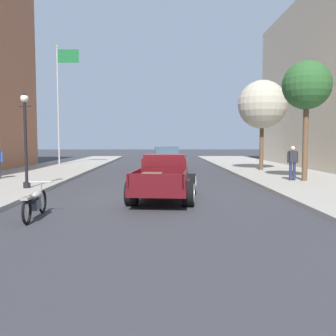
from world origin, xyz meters
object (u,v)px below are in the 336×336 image
Objects in this scene: hotrod_truck_maroon at (165,177)px; street_lamp_near at (25,133)px; flagpole at (61,92)px; motorcycle_parked at (35,202)px; car_background_silver at (166,159)px; street_tree_nearest at (307,86)px; street_tree_second at (262,105)px; pedestrian_sidewalk_right at (293,161)px.

street_lamp_near is (-5.59, 1.89, 1.63)m from hotrod_truck_maroon.
flagpole is at bearing 99.14° from street_lamp_near.
street_lamp_near reaches higher than motorcycle_parked.
street_tree_nearest is (6.52, -8.10, 3.84)m from car_background_silver.
street_tree_second is at bearing 55.55° from motorcycle_parked.
street_tree_second is (14.23, -5.22, -1.42)m from flagpole.
street_tree_second reaches higher than car_background_silver.
flagpole is 15.23m from street_tree_second.
street_lamp_near is at bearing -142.85° from street_tree_second.
flagpole is at bearing 141.17° from street_tree_nearest.
hotrod_truck_maroon is at bearing 44.42° from motorcycle_parked.
pedestrian_sidewalk_right is 7.15m from street_tree_second.
motorcycle_parked is 12.56m from pedestrian_sidewalk_right.
car_background_silver is 9.96m from pedestrian_sidewalk_right.
flagpole is (-14.06, 11.59, 4.68)m from pedestrian_sidewalk_right.
flagpole is at bearing 140.51° from pedestrian_sidewalk_right.
car_background_silver reaches higher than motorcycle_parked.
car_background_silver reaches higher than hotrod_truck_maroon.
pedestrian_sidewalk_right reaches higher than car_background_silver.
hotrod_truck_maroon is 6.12m from street_lamp_near.
street_tree_second is (9.84, 14.35, 3.91)m from motorcycle_parked.
motorcycle_parked is 0.48× the size of car_background_silver.
hotrod_truck_maroon is at bearing -63.99° from flagpole.
car_background_silver is at bearing 127.02° from pedestrian_sidewalk_right.
motorcycle_parked is 0.23× the size of flagpole.
hotrod_truck_maroon is at bearing -90.85° from car_background_silver.
motorcycle_parked is 16.35m from car_background_silver.
pedestrian_sidewalk_right is at bearing -39.49° from flagpole.
car_background_silver is 2.67× the size of pedestrian_sidewalk_right.
car_background_silver is at bearing 89.15° from hotrod_truck_maroon.
street_lamp_near is at bearing -80.86° from flagpole.
hotrod_truck_maroon is at bearing -18.65° from street_lamp_near.
street_tree_nearest is at bearing -16.50° from pedestrian_sidewalk_right.
street_lamp_near reaches higher than hotrod_truck_maroon.
street_tree_nearest is at bearing 33.32° from hotrod_truck_maroon.
flagpole reaches higher than street_tree_second.
hotrod_truck_maroon is 1.32× the size of street_lamp_near.
motorcycle_parked is 0.38× the size of street_tree_nearest.
street_lamp_near reaches higher than car_background_silver.
street_tree_second is at bearing 88.43° from pedestrian_sidewalk_right.
hotrod_truck_maroon is 2.39× the size of motorcycle_parked.
flagpole is (-8.07, 3.64, 5.00)m from car_background_silver.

